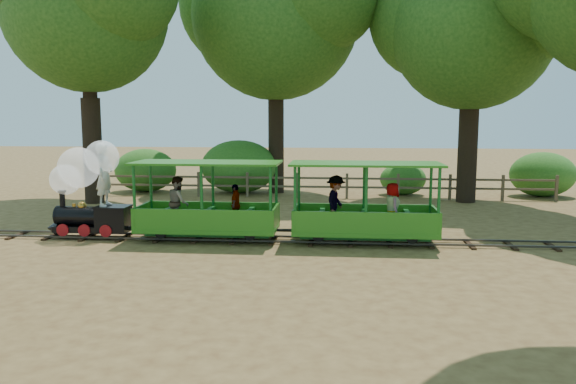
# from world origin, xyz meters

# --- Properties ---
(ground) EXTENTS (90.00, 90.00, 0.00)m
(ground) POSITION_xyz_m (0.00, 0.00, 0.00)
(ground) COLOR #9E7D44
(ground) RESTS_ON ground
(track) EXTENTS (22.00, 1.00, 0.10)m
(track) POSITION_xyz_m (0.00, 0.00, 0.07)
(track) COLOR #3F3D3A
(track) RESTS_ON ground
(locomotive) EXTENTS (2.30, 1.08, 2.64)m
(locomotive) POSITION_xyz_m (-6.00, 0.07, 1.52)
(locomotive) COLOR black
(locomotive) RESTS_ON ground
(carriage_front) EXTENTS (3.79, 1.55, 1.97)m
(carriage_front) POSITION_xyz_m (-2.78, -0.04, 0.82)
(carriage_front) COLOR #2E7E1B
(carriage_front) RESTS_ON track
(carriage_rear) EXTENTS (3.79, 1.55, 1.97)m
(carriage_rear) POSITION_xyz_m (1.26, 0.00, 0.85)
(carriage_rear) COLOR #2E7E1B
(carriage_rear) RESTS_ON track
(oak_nw) EXTENTS (7.34, 6.46, 9.96)m
(oak_nw) POSITION_xyz_m (-8.53, 6.08, 7.31)
(oak_nw) COLOR #2D2116
(oak_nw) RESTS_ON ground
(oak_nc) EXTENTS (8.63, 7.60, 10.80)m
(oak_nc) POSITION_xyz_m (-2.03, 9.59, 7.70)
(oak_nc) COLOR #2D2116
(oak_nc) RESTS_ON ground
(oak_ne) EXTENTS (7.48, 6.59, 9.45)m
(oak_ne) POSITION_xyz_m (5.47, 7.58, 6.75)
(oak_ne) COLOR #2D2116
(oak_ne) RESTS_ON ground
(fence) EXTENTS (18.10, 0.10, 1.00)m
(fence) POSITION_xyz_m (0.00, 8.00, 0.58)
(fence) COLOR brown
(fence) RESTS_ON ground
(shrub_west) EXTENTS (2.68, 2.06, 1.85)m
(shrub_west) POSITION_xyz_m (-7.67, 9.30, 0.93)
(shrub_west) COLOR #2D6B1E
(shrub_west) RESTS_ON ground
(shrub_mid_w) EXTENTS (3.24, 2.49, 2.24)m
(shrub_mid_w) POSITION_xyz_m (-3.57, 9.30, 1.12)
(shrub_mid_w) COLOR #2D6B1E
(shrub_mid_w) RESTS_ON ground
(shrub_mid_e) EXTENTS (1.90, 1.46, 1.31)m
(shrub_mid_e) POSITION_xyz_m (3.33, 9.30, 0.66)
(shrub_mid_e) COLOR #2D6B1E
(shrub_mid_e) RESTS_ON ground
(shrub_east) EXTENTS (2.61, 2.01, 1.81)m
(shrub_east) POSITION_xyz_m (8.91, 9.30, 0.90)
(shrub_east) COLOR #2D6B1E
(shrub_east) RESTS_ON ground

